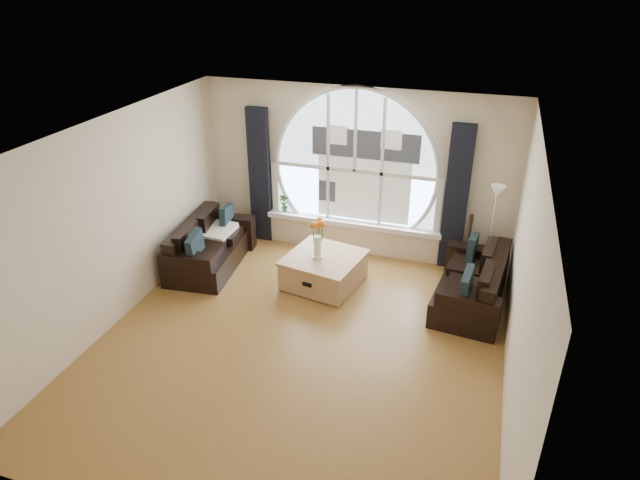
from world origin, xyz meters
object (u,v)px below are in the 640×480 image
Objects in this scene: coffee_chest at (324,269)px; potted_plant at (284,203)px; guitar at (468,243)px; sofa_left at (210,243)px; sofa_right at (471,280)px; floor_lamp at (490,238)px; vase_flowers at (318,234)px.

potted_plant is at bearing 143.43° from coffee_chest.
sofa_left is at bearing -167.31° from guitar.
sofa_right is 1.54× the size of guitar.
floor_lamp is (2.29, 0.68, 0.55)m from coffee_chest.
coffee_chest is 1.48× the size of vase_flowers.
sofa_right is 2.25m from vase_flowers.
vase_flowers reaches higher than sofa_right.
guitar reaches higher than sofa_left.
vase_flowers is 2.17× the size of potted_plant.
sofa_left is 1.45m from potted_plant.
guitar is (-0.30, 0.26, -0.27)m from floor_lamp.
floor_lamp is 4.96× the size of potted_plant.
guitar is (1.99, 0.94, 0.28)m from coffee_chest.
potted_plant is (-0.98, 1.22, -0.15)m from vase_flowers.
floor_lamp reaches higher than sofa_left.
guitar is (2.07, 1.01, -0.33)m from vase_flowers.
guitar is 3.28× the size of potted_plant.
floor_lamp is at bearing -42.89° from guitar.
vase_flowers is 2.48m from floor_lamp.
coffee_chest is 1.63m from potted_plant.
coffee_chest is at bearing -47.30° from potted_plant.
guitar reaches higher than potted_plant.
floor_lamp is at bearing 17.40° from vase_flowers.
sofa_right is 5.05× the size of potted_plant.
floor_lamp is (2.37, 0.74, -0.06)m from vase_flowers.
guitar reaches higher than sofa_right.
sofa_right is at bearing -106.94° from floor_lamp.
guitar is 3.07m from potted_plant.
vase_flowers is (-0.08, -0.07, 0.60)m from coffee_chest.
coffee_chest is at bearing -170.90° from sofa_right.
floor_lamp is (4.15, 0.69, 0.40)m from sofa_left.
sofa_left is 4.23m from floor_lamp.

